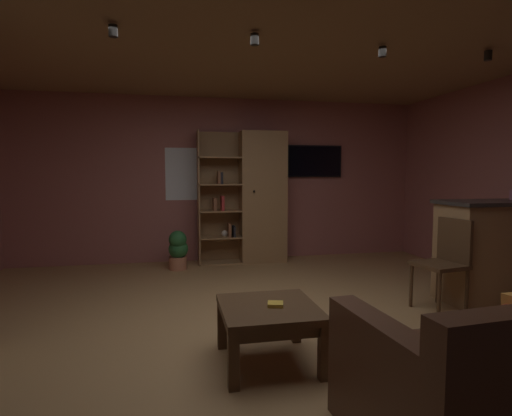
{
  "coord_description": "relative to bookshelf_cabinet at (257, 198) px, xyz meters",
  "views": [
    {
      "loc": [
        -0.75,
        -3.25,
        1.37
      ],
      "look_at": [
        0.0,
        0.4,
        1.05
      ],
      "focal_mm": 27.89,
      "sensor_mm": 36.0,
      "label": 1
    }
  ],
  "objects": [
    {
      "name": "dining_chair",
      "position": [
        1.42,
        -2.56,
        -0.47
      ],
      "size": [
        0.49,
        0.49,
        0.92
      ],
      "color": "#4C331E",
      "rests_on": "ground"
    },
    {
      "name": "wall_back",
      "position": [
        -0.5,
        0.27,
        0.28
      ],
      "size": [
        6.52,
        0.06,
        2.55
      ],
      "primitive_type": "cube",
      "color": "#9E5B56",
      "rests_on": "ground"
    },
    {
      "name": "coffee_table",
      "position": [
        -0.6,
        -3.32,
        -0.65
      ],
      "size": [
        0.69,
        0.7,
        0.43
      ],
      "color": "#4C331E",
      "rests_on": "ground"
    },
    {
      "name": "track_light_spot_4",
      "position": [
        1.66,
        -2.71,
        1.48
      ],
      "size": [
        0.07,
        0.07,
        0.09
      ],
      "primitive_type": "cylinder",
      "color": "black"
    },
    {
      "name": "floor",
      "position": [
        -0.5,
        -2.79,
        -1.01
      ],
      "size": [
        6.4,
        6.06,
        0.02
      ],
      "primitive_type": "cube",
      "color": "#A37A4C",
      "rests_on": "ground"
    },
    {
      "name": "table_book_0",
      "position": [
        -0.55,
        -3.34,
        -0.56
      ],
      "size": [
        0.13,
        0.13,
        0.03
      ],
      "primitive_type": "cube",
      "rotation": [
        0.0,
        0.0,
        -0.26
      ],
      "color": "gold",
      "rests_on": "coffee_table"
    },
    {
      "name": "potted_floor_plant",
      "position": [
        -1.22,
        -0.32,
        -0.7
      ],
      "size": [
        0.28,
        0.3,
        0.57
      ],
      "color": "#B77051",
      "rests_on": "ground"
    },
    {
      "name": "track_light_spot_2",
      "position": [
        -0.58,
        -2.72,
        1.48
      ],
      "size": [
        0.07,
        0.07,
        0.09
      ],
      "primitive_type": "cylinder",
      "color": "black"
    },
    {
      "name": "track_light_spot_1",
      "position": [
        -1.7,
        -2.69,
        1.48
      ],
      "size": [
        0.07,
        0.07,
        0.09
      ],
      "primitive_type": "cylinder",
      "color": "black"
    },
    {
      "name": "wall_mounted_tv",
      "position": [
        1.01,
        0.21,
        0.58
      ],
      "size": [
        0.92,
        0.06,
        0.52
      ],
      "color": "black"
    },
    {
      "name": "track_light_spot_3",
      "position": [
        0.63,
        -2.62,
        1.48
      ],
      "size": [
        0.07,
        0.07,
        0.09
      ],
      "primitive_type": "cylinder",
      "color": "black"
    },
    {
      "name": "kitchen_bar_counter",
      "position": [
        2.25,
        -2.42,
        -0.45
      ],
      "size": [
        1.45,
        0.61,
        1.09
      ],
      "color": "#997047",
      "rests_on": "ground"
    },
    {
      "name": "bookshelf_cabinet",
      "position": [
        0.0,
        0.0,
        0.0
      ],
      "size": [
        1.35,
        0.41,
        2.02
      ],
      "color": "#997047",
      "rests_on": "ground"
    },
    {
      "name": "ceiling",
      "position": [
        -0.5,
        -2.79,
        1.56
      ],
      "size": [
        6.4,
        6.06,
        0.02
      ],
      "primitive_type": "cube",
      "color": "#8E6B47"
    },
    {
      "name": "window_pane_back",
      "position": [
        -1.07,
        0.24,
        0.37
      ],
      "size": [
        0.63,
        0.01,
        0.81
      ],
      "primitive_type": "cube",
      "color": "white"
    }
  ]
}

